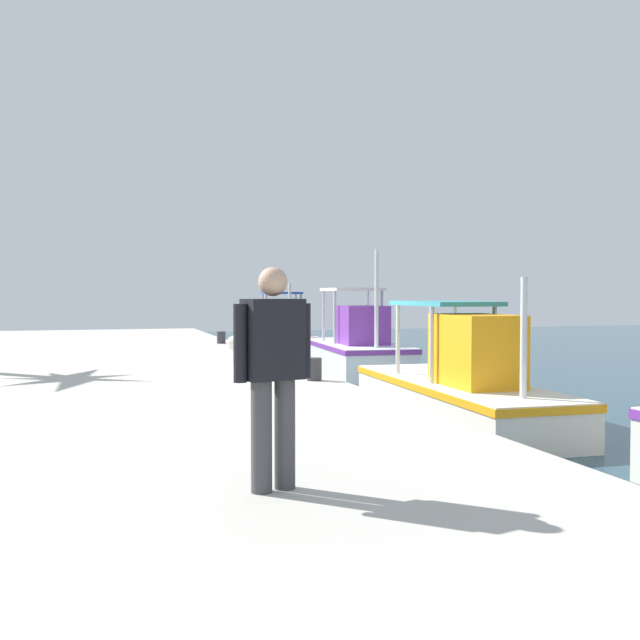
# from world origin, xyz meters

# --- Properties ---
(quay_pier) EXTENTS (36.00, 10.00, 0.80)m
(quay_pier) POSITION_xyz_m (0.00, -5.00, 0.40)
(quay_pier) COLOR #BCB7AD
(quay_pier) RESTS_ON ground
(fishing_boat_nearest) EXTENTS (5.24, 2.55, 2.69)m
(fishing_boat_nearest) POSITION_xyz_m (-13.34, 2.82, 0.62)
(fishing_boat_nearest) COLOR white
(fishing_boat_nearest) RESTS_ON ground
(fishing_boat_second) EXTENTS (5.12, 2.32, 3.40)m
(fishing_boat_second) POSITION_xyz_m (-5.04, 2.77, 0.69)
(fishing_boat_second) COLOR white
(fishing_boat_second) RESTS_ON ground
(fishing_boat_third) EXTENTS (6.14, 2.02, 2.55)m
(fishing_boat_third) POSITION_xyz_m (1.99, 2.11, 0.63)
(fishing_boat_third) COLOR silver
(fishing_boat_third) RESTS_ON ground
(pelican) EXTENTS (0.70, 0.91, 0.82)m
(pelican) POSITION_xyz_m (-2.67, -0.92, 1.20)
(pelican) COLOR tan
(pelican) RESTS_ON quay_pier
(fisherman_standing) EXTENTS (0.34, 0.63, 1.70)m
(fisherman_standing) POSITION_xyz_m (8.10, -2.76, 1.74)
(fisherman_standing) COLOR #3F3F42
(fisherman_standing) RESTS_ON quay_pier
(mooring_bollard_nearest) EXTENTS (0.26, 0.26, 0.36)m
(mooring_bollard_nearest) POSITION_xyz_m (-8.12, -0.45, 0.98)
(mooring_bollard_nearest) COLOR #333338
(mooring_bollard_nearest) RESTS_ON quay_pier
(mooring_bollard_second) EXTENTS (0.26, 0.26, 0.39)m
(mooring_bollard_second) POSITION_xyz_m (1.55, -0.45, 1.00)
(mooring_bollard_second) COLOR #333338
(mooring_bollard_second) RESTS_ON quay_pier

